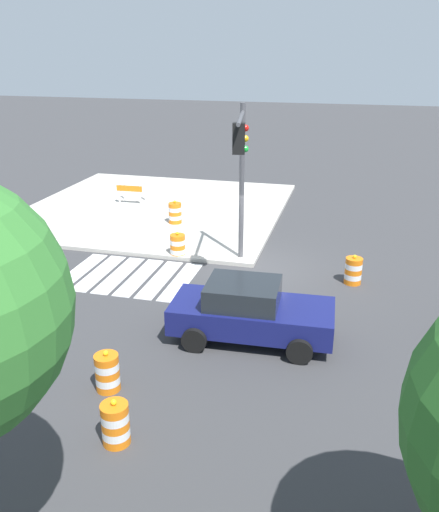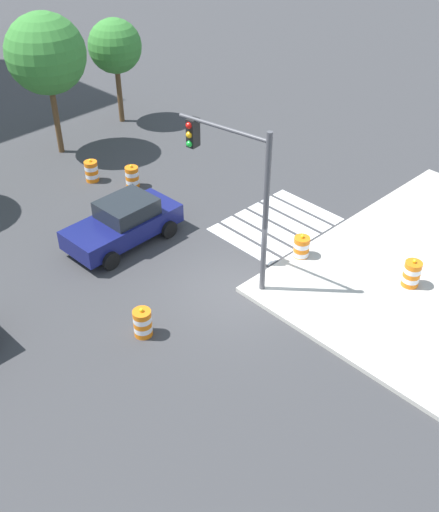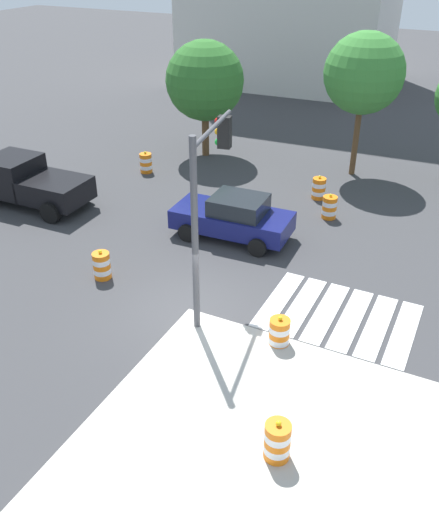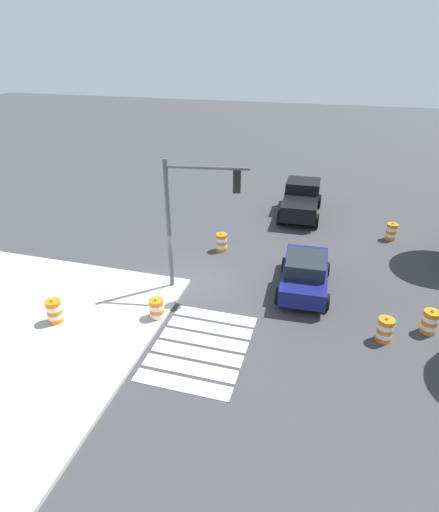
{
  "view_description": "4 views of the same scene",
  "coord_description": "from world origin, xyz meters",
  "px_view_note": "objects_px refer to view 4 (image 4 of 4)",
  "views": [
    {
      "loc": [
        -3.25,
        17.48,
        7.41
      ],
      "look_at": [
        0.36,
        3.46,
        1.74
      ],
      "focal_mm": 37.75,
      "sensor_mm": 36.0,
      "label": 1
    },
    {
      "loc": [
        -11.16,
        -10.86,
        12.63
      ],
      "look_at": [
        -0.2,
        0.57,
        1.24
      ],
      "focal_mm": 42.69,
      "sensor_mm": 36.0,
      "label": 2
    },
    {
      "loc": [
        6.74,
        -11.61,
        9.74
      ],
      "look_at": [
        -0.07,
        2.17,
        0.8
      ],
      "focal_mm": 39.16,
      "sensor_mm": 36.0,
      "label": 3
    },
    {
      "loc": [
        14.82,
        5.57,
        9.6
      ],
      "look_at": [
        0.41,
        1.47,
        1.75
      ],
      "focal_mm": 29.11,
      "sensor_mm": 36.0,
      "label": 4
    }
  ],
  "objects_px": {
    "sports_car": "(305,273)",
    "traffic_barrel_on_sidewalk": "(54,311)",
    "pickup_truck": "(302,198)",
    "traffic_light_pole": "(196,204)",
    "traffic_barrel_near_corner": "(221,242)",
    "traffic_barrel_median_near": "(430,322)",
    "traffic_barrel_far_curb": "(157,310)",
    "traffic_barrel_crosswalk_end": "(385,330)",
    "traffic_barrel_median_far": "(391,232)"
  },
  "relations": [
    {
      "from": "traffic_barrel_near_corner",
      "to": "traffic_barrel_median_near",
      "type": "relative_size",
      "value": 1.0
    },
    {
      "from": "sports_car",
      "to": "traffic_barrel_crosswalk_end",
      "type": "bearing_deg",
      "value": 49.1
    },
    {
      "from": "traffic_barrel_median_near",
      "to": "traffic_barrel_far_curb",
      "type": "bearing_deg",
      "value": -78.39
    },
    {
      "from": "sports_car",
      "to": "traffic_barrel_far_curb",
      "type": "distance_m",
      "value": 6.42
    },
    {
      "from": "traffic_barrel_crosswalk_end",
      "to": "traffic_barrel_near_corner",
      "type": "bearing_deg",
      "value": -125.21
    },
    {
      "from": "traffic_barrel_median_near",
      "to": "traffic_barrel_on_sidewalk",
      "type": "xyz_separation_m",
      "value": [
        3.34,
        -13.44,
        0.15
      ]
    },
    {
      "from": "traffic_barrel_median_far",
      "to": "traffic_barrel_on_sidewalk",
      "type": "height_order",
      "value": "traffic_barrel_on_sidewalk"
    },
    {
      "from": "traffic_barrel_median_near",
      "to": "traffic_light_pole",
      "type": "height_order",
      "value": "traffic_light_pole"
    },
    {
      "from": "sports_car",
      "to": "traffic_barrel_on_sidewalk",
      "type": "relative_size",
      "value": 4.29
    },
    {
      "from": "sports_car",
      "to": "traffic_barrel_median_far",
      "type": "height_order",
      "value": "sports_car"
    },
    {
      "from": "traffic_barrel_near_corner",
      "to": "traffic_barrel_on_sidewalk",
      "type": "relative_size",
      "value": 1.0
    },
    {
      "from": "sports_car",
      "to": "traffic_light_pole",
      "type": "height_order",
      "value": "traffic_light_pole"
    },
    {
      "from": "traffic_barrel_crosswalk_end",
      "to": "traffic_barrel_far_curb",
      "type": "height_order",
      "value": "same"
    },
    {
      "from": "traffic_light_pole",
      "to": "traffic_barrel_far_curb",
      "type": "bearing_deg",
      "value": -17.75
    },
    {
      "from": "traffic_barrel_near_corner",
      "to": "traffic_barrel_median_near",
      "type": "distance_m",
      "value": 10.11
    },
    {
      "from": "sports_car",
      "to": "pickup_truck",
      "type": "height_order",
      "value": "pickup_truck"
    },
    {
      "from": "traffic_barrel_crosswalk_end",
      "to": "traffic_barrel_median_near",
      "type": "height_order",
      "value": "same"
    },
    {
      "from": "sports_car",
      "to": "traffic_barrel_far_curb",
      "type": "bearing_deg",
      "value": -53.9
    },
    {
      "from": "traffic_barrel_median_near",
      "to": "traffic_light_pole",
      "type": "bearing_deg",
      "value": -93.22
    },
    {
      "from": "traffic_barrel_crosswalk_end",
      "to": "traffic_barrel_on_sidewalk",
      "type": "bearing_deg",
      "value": -78.52
    },
    {
      "from": "sports_car",
      "to": "traffic_barrel_on_sidewalk",
      "type": "xyz_separation_m",
      "value": [
        5.09,
        -8.73,
        -0.21
      ]
    },
    {
      "from": "sports_car",
      "to": "traffic_barrel_far_curb",
      "type": "height_order",
      "value": "sports_car"
    },
    {
      "from": "traffic_barrel_median_far",
      "to": "traffic_barrel_far_curb",
      "type": "relative_size",
      "value": 1.0
    },
    {
      "from": "traffic_barrel_median_near",
      "to": "traffic_light_pole",
      "type": "distance_m",
      "value": 9.73
    },
    {
      "from": "pickup_truck",
      "to": "traffic_barrel_far_curb",
      "type": "distance_m",
      "value": 13.3
    },
    {
      "from": "traffic_barrel_crosswalk_end",
      "to": "traffic_light_pole",
      "type": "xyz_separation_m",
      "value": [
        -1.45,
        -7.47,
        3.46
      ]
    },
    {
      "from": "traffic_barrel_median_far",
      "to": "traffic_barrel_far_curb",
      "type": "bearing_deg",
      "value": -42.18
    },
    {
      "from": "sports_car",
      "to": "traffic_barrel_far_curb",
      "type": "relative_size",
      "value": 4.29
    },
    {
      "from": "traffic_barrel_on_sidewalk",
      "to": "traffic_light_pole",
      "type": "height_order",
      "value": "traffic_light_pole"
    },
    {
      "from": "traffic_barrel_median_near",
      "to": "traffic_light_pole",
      "type": "relative_size",
      "value": 0.19
    },
    {
      "from": "sports_car",
      "to": "traffic_barrel_crosswalk_end",
      "type": "height_order",
      "value": "sports_car"
    },
    {
      "from": "sports_car",
      "to": "traffic_light_pole",
      "type": "distance_m",
      "value": 5.5
    },
    {
      "from": "traffic_barrel_far_curb",
      "to": "traffic_barrel_on_sidewalk",
      "type": "relative_size",
      "value": 1.0
    },
    {
      "from": "pickup_truck",
      "to": "traffic_light_pole",
      "type": "distance_m",
      "value": 11.02
    },
    {
      "from": "traffic_barrel_on_sidewalk",
      "to": "traffic_barrel_median_near",
      "type": "bearing_deg",
      "value": 103.97
    },
    {
      "from": "pickup_truck",
      "to": "traffic_barrel_far_curb",
      "type": "relative_size",
      "value": 5.1
    },
    {
      "from": "traffic_barrel_near_corner",
      "to": "traffic_barrel_median_near",
      "type": "height_order",
      "value": "same"
    },
    {
      "from": "traffic_barrel_median_far",
      "to": "traffic_barrel_on_sidewalk",
      "type": "bearing_deg",
      "value": -48.04
    },
    {
      "from": "traffic_barrel_median_near",
      "to": "traffic_barrel_far_curb",
      "type": "relative_size",
      "value": 1.0
    },
    {
      "from": "sports_car",
      "to": "pickup_truck",
      "type": "distance_m",
      "value": 8.93
    },
    {
      "from": "traffic_barrel_far_curb",
      "to": "sports_car",
      "type": "bearing_deg",
      "value": 126.1
    },
    {
      "from": "traffic_barrel_median_far",
      "to": "traffic_barrel_near_corner",
      "type": "bearing_deg",
      "value": -65.99
    },
    {
      "from": "traffic_barrel_crosswalk_end",
      "to": "traffic_barrel_far_curb",
      "type": "xyz_separation_m",
      "value": [
        1.09,
        -8.28,
        0.0
      ]
    },
    {
      "from": "pickup_truck",
      "to": "traffic_barrel_crosswalk_end",
      "type": "relative_size",
      "value": 5.1
    },
    {
      "from": "pickup_truck",
      "to": "traffic_barrel_crosswalk_end",
      "type": "distance_m",
      "value": 12.29
    },
    {
      "from": "traffic_barrel_near_corner",
      "to": "traffic_barrel_crosswalk_end",
      "type": "height_order",
      "value": "same"
    },
    {
      "from": "traffic_barrel_near_corner",
      "to": "traffic_barrel_far_curb",
      "type": "relative_size",
      "value": 1.0
    },
    {
      "from": "traffic_barrel_median_far",
      "to": "traffic_light_pole",
      "type": "relative_size",
      "value": 0.19
    },
    {
      "from": "traffic_barrel_near_corner",
      "to": "traffic_barrel_crosswalk_end",
      "type": "distance_m",
      "value": 9.19
    },
    {
      "from": "pickup_truck",
      "to": "traffic_barrel_median_near",
      "type": "xyz_separation_m",
      "value": [
        10.61,
        5.78,
        -0.52
      ]
    }
  ]
}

